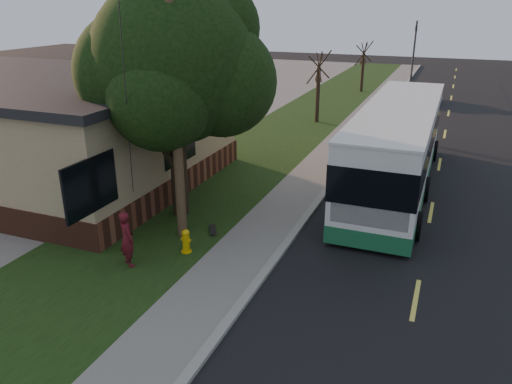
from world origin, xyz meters
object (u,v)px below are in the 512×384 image
traffic_signal (414,50)px  skateboard_main (213,230)px  dumpster (107,159)px  distant_car (424,93)px  bare_tree_near (318,88)px  skateboarder (127,239)px  transit_bus (397,145)px  leafy_tree (176,65)px  utility_pole (174,92)px  fire_hydrant (186,241)px  bare_tree_far (363,67)px

traffic_signal → skateboard_main: 32.72m
dumpster → distant_car: 24.79m
bare_tree_near → skateboard_main: (1.00, -16.44, -2.03)m
bare_tree_near → skateboarder: size_ratio=2.64×
bare_tree_near → skateboard_main: 16.59m
transit_bus → skateboard_main: 8.29m
leafy_tree → traffic_signal: leafy_tree is taller
skateboarder → skateboard_main: bearing=-82.5°
utility_pole → traffic_signal: (3.81, 33.01, -1.47)m
distant_car → fire_hydrant: bearing=-96.0°
fire_hydrant → bare_tree_near: bearing=92.9°
bare_tree_near → skateboarder: bearing=-90.7°
fire_hydrant → leafy_tree: bearing=120.7°
transit_bus → dumpster: transit_bus is taller
utility_pole → bare_tree_near: size_ratio=2.11×
utility_pole → skateboarder: bearing=-100.7°
leafy_tree → fire_hydrant: bearing=-59.3°
utility_pole → skateboarder: (-0.43, -2.27, -3.75)m
leafy_tree → bare_tree_far: size_ratio=1.94×
leafy_tree → dumpster: size_ratio=5.03×
leafy_tree → transit_bus: (6.55, 5.41, -3.38)m
fire_hydrant → bare_tree_far: size_ratio=0.18×
utility_pole → bare_tree_far: 29.13m
traffic_signal → dumpster: traffic_signal is taller
utility_pole → bare_tree_far: utility_pole is taller
skateboarder → distant_car: skateboarder is taller
leafy_tree → distant_car: leafy_tree is taller
fire_hydrant → skateboarder: skateboarder is taller
traffic_signal → transit_bus: size_ratio=0.44×
transit_bus → skateboard_main: (-4.88, -6.50, -1.66)m
skateboard_main → dumpster: (-7.00, 3.80, 0.50)m
bare_tree_far → distant_car: bearing=-28.1°
bare_tree_near → dumpster: 14.07m
dumpster → distant_car: bearing=62.1°
utility_pole → leafy_tree: utility_pole is taller
leafy_tree → skateboard_main: 5.42m
distant_car → transit_bus: bearing=-85.4°
dumpster → traffic_signal: bearing=70.8°
skateboarder → dumpster: skateboarder is taller
fire_hydrant → skateboard_main: bearing=86.3°
distant_car → bare_tree_near: bearing=-117.4°
transit_bus → skateboard_main: bearing=-126.9°
dumpster → leafy_tree: bearing=-27.0°
leafy_tree → transit_bus: size_ratio=0.63×
transit_bus → skateboarder: transit_bus is taller
fire_hydrant → dumpster: (-6.90, 5.36, 0.19)m
skateboarder → skateboard_main: size_ratio=2.12×
dumpster → distant_car: size_ratio=0.39×
skateboard_main → distant_car: 26.12m
utility_pole → transit_bus: (5.69, 7.07, -2.85)m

